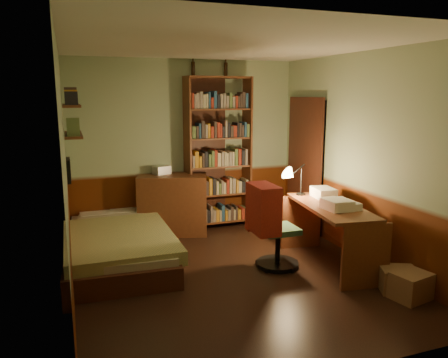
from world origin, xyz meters
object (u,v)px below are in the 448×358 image
object	(u,v)px
desk	(330,235)
office_chair	(278,231)
dresser	(173,204)
mini_stereo	(162,170)
bed	(117,233)
cardboard_box_a	(411,286)
cardboard_box_b	(398,280)
desk_lamp	(301,171)
bookshelf	(218,154)

from	to	relation	value
desk	office_chair	distance (m)	0.64
dresser	mini_stereo	size ratio (longest dim) A/B	4.35
bed	cardboard_box_a	distance (m)	3.48
cardboard_box_b	desk_lamp	bearing A→B (deg)	104.11
dresser	office_chair	world-z (taller)	dresser
cardboard_box_b	bed	bearing A→B (deg)	143.93
dresser	mini_stereo	distance (m)	0.54
desk_lamp	cardboard_box_a	distance (m)	1.95
bed	desk	size ratio (longest dim) A/B	1.59
cardboard_box_b	desk	bearing A→B (deg)	108.74
mini_stereo	office_chair	bearing A→B (deg)	-81.35
desk	office_chair	world-z (taller)	office_chair
office_chair	cardboard_box_a	xyz separation A→B (m)	(0.90, -1.25, -0.30)
dresser	office_chair	size ratio (longest dim) A/B	1.14
cardboard_box_a	cardboard_box_b	size ratio (longest dim) A/B	1.02
bookshelf	desk_lamp	distance (m)	1.55
bookshelf	desk_lamp	bearing A→B (deg)	-68.36
mini_stereo	desk_lamp	world-z (taller)	desk_lamp
cardboard_box_a	office_chair	bearing A→B (deg)	125.92
bookshelf	bed	bearing A→B (deg)	-156.73
dresser	desk_lamp	size ratio (longest dim) A/B	1.60
desk	desk_lamp	distance (m)	0.93
bookshelf	office_chair	distance (m)	1.95
mini_stereo	bookshelf	world-z (taller)	bookshelf
desk_lamp	cardboard_box_b	distance (m)	1.80
dresser	cardboard_box_b	size ratio (longest dim) A/B	2.76
office_chair	desk	bearing A→B (deg)	-16.07
bookshelf	office_chair	size ratio (longest dim) A/B	2.63
dresser	desk_lamp	xyz separation A→B (m)	(1.43, -1.30, 0.64)
bed	office_chair	bearing A→B (deg)	-23.97
bookshelf	desk	distance (m)	2.27
bed	dresser	xyz separation A→B (m)	(0.91, 0.79, 0.11)
bookshelf	cardboard_box_a	distance (m)	3.39
bookshelf	desk	size ratio (longest dim) A/B	1.63
bookshelf	desk_lamp	size ratio (longest dim) A/B	3.70
dresser	office_chair	xyz separation A→B (m)	(0.90, -1.72, -0.00)
bookshelf	cardboard_box_b	bearing A→B (deg)	-74.35
bed	office_chair	distance (m)	2.04
bookshelf	cardboard_box_b	distance (m)	3.22
bed	cardboard_box_a	bearing A→B (deg)	-35.65
bookshelf	office_chair	xyz separation A→B (m)	(0.15, -1.80, -0.73)
mini_stereo	desk_lamp	bearing A→B (deg)	-62.97
desk	cardboard_box_b	xyz separation A→B (m)	(0.30, -0.87, -0.26)
bed	desk_lamp	size ratio (longest dim) A/B	3.60
bed	dresser	distance (m)	1.22
dresser	cardboard_box_a	size ratio (longest dim) A/B	2.70
dresser	bookshelf	world-z (taller)	bookshelf
mini_stereo	cardboard_box_a	size ratio (longest dim) A/B	0.62
dresser	mini_stereo	bearing A→B (deg)	153.51
bed	mini_stereo	distance (m)	1.36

